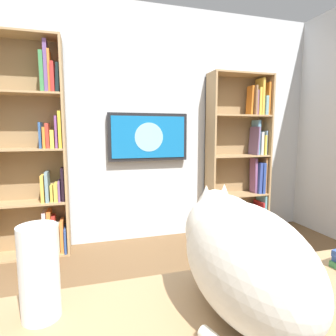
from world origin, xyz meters
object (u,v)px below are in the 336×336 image
paper_towel_roll (39,272)px  coffee_mug (248,264)px  bookshelf_left (245,155)px  cat (237,252)px  bookshelf_right (36,154)px  wall_mounted_tv (148,137)px

paper_towel_roll → coffee_mug: (-0.71, -0.03, -0.09)m
bookshelf_left → cat: bearing=58.0°
bookshelf_right → coffee_mug: bearing=115.3°
bookshelf_left → coffee_mug: bookshelf_left is taller
bookshelf_right → wall_mounted_tv: bearing=-176.1°
coffee_mug → bookshelf_right: bearing=-64.7°
bookshelf_right → coffee_mug: 2.48m
bookshelf_left → bookshelf_right: bearing=-0.1°
wall_mounted_tv → coffee_mug: size_ratio=9.56×
wall_mounted_tv → coffee_mug: 2.35m
bookshelf_right → coffee_mug: (-1.05, 2.23, -0.27)m
bookshelf_right → paper_towel_roll: (-0.35, 2.26, -0.18)m
cat → paper_towel_roll: bearing=-12.2°
paper_towel_roll → wall_mounted_tv: bearing=-109.7°
bookshelf_left → cat: (1.48, 2.38, -0.07)m
wall_mounted_tv → cat: (0.27, 2.46, -0.30)m
coffee_mug → bookshelf_left: bearing=-121.1°
paper_towel_roll → bookshelf_right: bearing=-81.3°
bookshelf_left → wall_mounted_tv: (1.21, -0.08, 0.23)m
bookshelf_left → wall_mounted_tv: bearing=-4.0°
wall_mounted_tv → paper_towel_roll: wall_mounted_tv is taller
bookshelf_right → paper_towel_roll: size_ratio=7.97×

